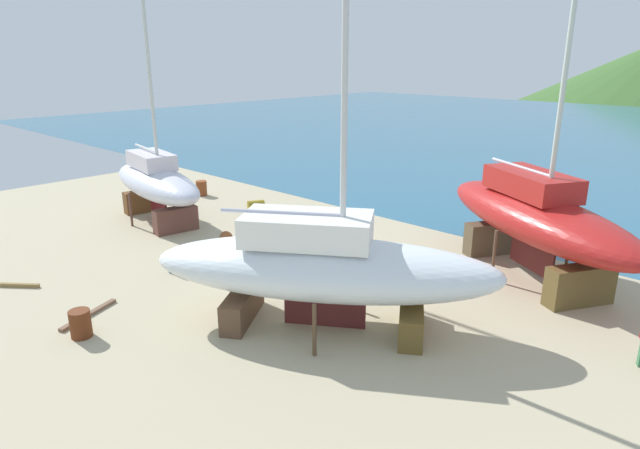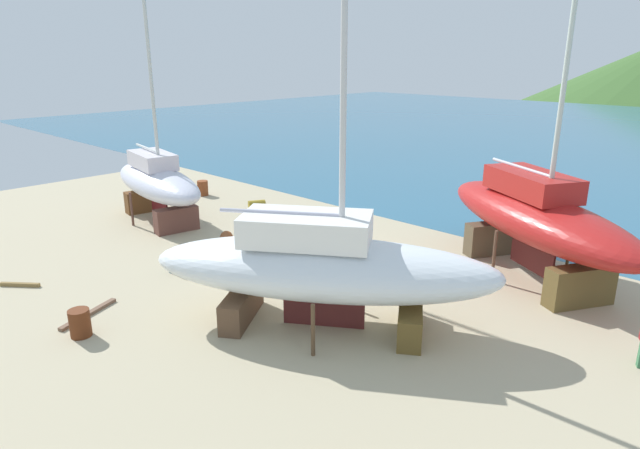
% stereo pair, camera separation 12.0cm
% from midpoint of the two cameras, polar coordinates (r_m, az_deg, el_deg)
% --- Properties ---
extents(ground_plane, '(44.70, 44.70, 0.00)m').
position_cam_midpoint_polar(ground_plane, '(20.15, -9.84, -6.68)').
color(ground_plane, tan).
extents(sea_water, '(129.59, 80.04, 0.01)m').
position_cam_midpoint_polar(sea_water, '(64.31, 29.84, 7.90)').
color(sea_water, '#2E6484').
rests_on(sea_water, ground).
extents(sailboat_small_center, '(10.45, 7.88, 14.69)m').
position_cam_midpoint_polar(sailboat_small_center, '(21.74, 21.69, 0.75)').
color(sailboat_small_center, brown).
rests_on(sailboat_small_center, ground).
extents(sailboat_mid_port, '(9.01, 4.05, 15.54)m').
position_cam_midpoint_polar(sailboat_mid_port, '(28.51, -17.05, 4.34)').
color(sailboat_mid_port, brown).
rests_on(sailboat_mid_port, ground).
extents(sailboat_far_slipway, '(10.72, 8.64, 16.33)m').
position_cam_midpoint_polar(sailboat_far_slipway, '(16.47, 0.14, -4.36)').
color(sailboat_far_slipway, brown).
rests_on(sailboat_far_slipway, ground).
extents(barrel_rust_mid, '(0.84, 0.84, 0.86)m').
position_cam_midpoint_polar(barrel_rust_mid, '(18.04, -24.16, -9.54)').
color(barrel_rust_mid, '#5B2A13').
rests_on(barrel_rust_mid, ground).
extents(barrel_rust_far, '(1.03, 0.96, 0.55)m').
position_cam_midpoint_polar(barrel_rust_far, '(22.92, -7.78, -2.82)').
color(barrel_rust_far, olive).
rests_on(barrel_rust_far, ground).
extents(barrel_tipped_right, '(0.77, 0.86, 0.67)m').
position_cam_midpoint_polar(barrel_tipped_right, '(27.46, -2.91, 0.89)').
color(barrel_tipped_right, '#355472').
rests_on(barrel_tipped_right, ground).
extents(barrel_by_slipway, '(0.74, 0.74, 0.82)m').
position_cam_midpoint_polar(barrel_by_slipway, '(21.95, -15.25, -3.84)').
color(barrel_by_slipway, '#395563').
rests_on(barrel_by_slipway, ground).
extents(barrel_tipped_center, '(1.04, 1.03, 0.57)m').
position_cam_midpoint_polar(barrel_tipped_center, '(24.37, -10.14, -1.65)').
color(barrel_tipped_center, brown).
rests_on(barrel_tipped_center, ground).
extents(barrel_tar_black, '(0.91, 1.05, 0.54)m').
position_cam_midpoint_polar(barrel_tar_black, '(29.90, -6.90, 2.05)').
color(barrel_tar_black, olive).
rests_on(barrel_tar_black, ground).
extents(barrel_blue_faded, '(0.85, 0.85, 0.90)m').
position_cam_midpoint_polar(barrel_blue_faded, '(33.53, -12.52, 3.76)').
color(barrel_blue_faded, brown).
rests_on(barrel_blue_faded, ground).
extents(timber_long_fore, '(1.25, 1.05, 0.14)m').
position_cam_midpoint_polar(timber_long_fore, '(22.84, -29.32, -5.63)').
color(timber_long_fore, olive).
rests_on(timber_long_fore, ground).
extents(timber_plank_far, '(0.71, 1.33, 0.14)m').
position_cam_midpoint_polar(timber_plank_far, '(22.69, 4.46, -3.47)').
color(timber_plank_far, brown).
rests_on(timber_plank_far, ground).
extents(timber_plank_near, '(1.04, 2.24, 0.11)m').
position_cam_midpoint_polar(timber_plank_near, '(19.43, -23.41, -8.73)').
color(timber_plank_near, brown).
rests_on(timber_plank_near, ground).
extents(timber_short_cross, '(1.79, 1.97, 0.11)m').
position_cam_midpoint_polar(timber_short_cross, '(22.54, -8.99, -3.82)').
color(timber_short_cross, brown).
rests_on(timber_short_cross, ground).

